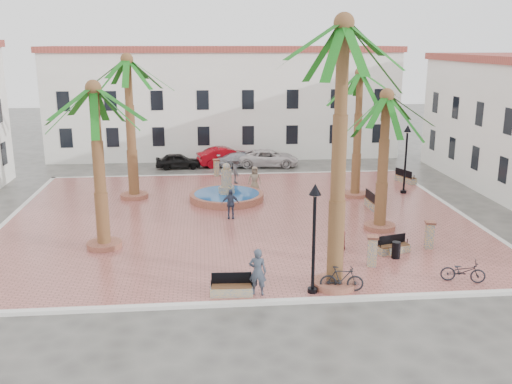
{
  "coord_description": "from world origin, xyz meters",
  "views": [
    {
      "loc": [
        -1.92,
        -31.13,
        9.85
      ],
      "look_at": [
        1.0,
        0.0,
        1.6
      ],
      "focal_mm": 40.0,
      "sensor_mm": 36.0,
      "label": 1
    }
  ],
  "objects_px": {
    "palm_s": "(343,52)",
    "pedestrian_fountain_b": "(230,204)",
    "bollard_n": "(216,167)",
    "car_black": "(178,161)",
    "car_red": "(226,157)",
    "litter_bin": "(396,250)",
    "bench_e": "(374,204)",
    "lamppost_e": "(406,147)",
    "pedestrian_north": "(236,170)",
    "bench_ne": "(405,179)",
    "palm_sw": "(95,108)",
    "cyclist_b": "(338,231)",
    "bench_s": "(232,289)",
    "bicycle_a": "(463,271)",
    "bicycle_b": "(342,279)",
    "palm_e": "(386,113)",
    "bollard_e": "(429,234)",
    "car_white": "(268,158)",
    "pedestrian_fountain_a": "(255,179)",
    "pedestrian_east": "(383,188)",
    "bollard_se": "(372,250)",
    "cyclist_a": "(258,272)",
    "car_silver": "(242,159)",
    "bench_se": "(393,248)",
    "lamppost_s": "(314,220)",
    "palm_nw": "(128,76)",
    "fountain": "(227,195)"
  },
  "relations": [
    {
      "from": "palm_e",
      "to": "bollard_e",
      "type": "xyz_separation_m",
      "value": [
        1.48,
        -3.13,
        -5.52
      ]
    },
    {
      "from": "bollard_n",
      "to": "car_black",
      "type": "bearing_deg",
      "value": 129.01
    },
    {
      "from": "bollard_se",
      "to": "pedestrian_fountain_a",
      "type": "bearing_deg",
      "value": 106.76
    },
    {
      "from": "bollard_e",
      "to": "bench_ne",
      "type": "bearing_deg",
      "value": 75.06
    },
    {
      "from": "bicycle_a",
      "to": "bicycle_b",
      "type": "bearing_deg",
      "value": 111.97
    },
    {
      "from": "bollard_se",
      "to": "lamppost_s",
      "type": "bearing_deg",
      "value": -141.63
    },
    {
      "from": "bench_s",
      "to": "bicycle_b",
      "type": "xyz_separation_m",
      "value": [
        4.42,
        -0.02,
        0.28
      ]
    },
    {
      "from": "palm_e",
      "to": "bench_se",
      "type": "relative_size",
      "value": 4.47
    },
    {
      "from": "bollard_e",
      "to": "palm_e",
      "type": "bearing_deg",
      "value": 115.38
    },
    {
      "from": "lamppost_e",
      "to": "pedestrian_north",
      "type": "bearing_deg",
      "value": 161.01
    },
    {
      "from": "car_red",
      "to": "bollard_se",
      "type": "bearing_deg",
      "value": -179.17
    },
    {
      "from": "palm_s",
      "to": "car_black",
      "type": "distance_m",
      "value": 26.59
    },
    {
      "from": "lamppost_e",
      "to": "cyclist_b",
      "type": "xyz_separation_m",
      "value": [
        -6.84,
        -10.1,
        -2.13
      ]
    },
    {
      "from": "bench_ne",
      "to": "bicycle_b",
      "type": "xyz_separation_m",
      "value": [
        -8.9,
        -17.61,
        0.26
      ]
    },
    {
      "from": "palm_sw",
      "to": "palm_s",
      "type": "distance_m",
      "value": 11.87
    },
    {
      "from": "palm_s",
      "to": "bollard_n",
      "type": "distance_m",
      "value": 22.52
    },
    {
      "from": "bollard_se",
      "to": "car_silver",
      "type": "distance_m",
      "value": 22.52
    },
    {
      "from": "car_red",
      "to": "car_black",
      "type": "bearing_deg",
      "value": 86.63
    },
    {
      "from": "bench_e",
      "to": "bench_ne",
      "type": "bearing_deg",
      "value": -36.37
    },
    {
      "from": "palm_sw",
      "to": "bench_s",
      "type": "xyz_separation_m",
      "value": [
        5.9,
        -6.06,
        -6.52
      ]
    },
    {
      "from": "bicycle_a",
      "to": "bollard_se",
      "type": "bearing_deg",
      "value": 74.99
    },
    {
      "from": "bench_e",
      "to": "pedestrian_fountain_a",
      "type": "distance_m",
      "value": 8.24
    },
    {
      "from": "palm_e",
      "to": "bollard_e",
      "type": "distance_m",
      "value": 6.51
    },
    {
      "from": "bicycle_b",
      "to": "fountain",
      "type": "bearing_deg",
      "value": 24.62
    },
    {
      "from": "bench_se",
      "to": "litter_bin",
      "type": "bearing_deg",
      "value": -114.77
    },
    {
      "from": "palm_nw",
      "to": "bench_e",
      "type": "height_order",
      "value": "palm_nw"
    },
    {
      "from": "pedestrian_east",
      "to": "lamppost_s",
      "type": "bearing_deg",
      "value": -17.74
    },
    {
      "from": "car_red",
      "to": "bench_ne",
      "type": "bearing_deg",
      "value": -133.96
    },
    {
      "from": "bench_e",
      "to": "bench_s",
      "type": "bearing_deg",
      "value": 137.69
    },
    {
      "from": "fountain",
      "to": "cyclist_a",
      "type": "bearing_deg",
      "value": -87.51
    },
    {
      "from": "bench_s",
      "to": "bench_e",
      "type": "height_order",
      "value": "bench_e"
    },
    {
      "from": "car_black",
      "to": "car_red",
      "type": "height_order",
      "value": "car_red"
    },
    {
      "from": "palm_s",
      "to": "pedestrian_fountain_b",
      "type": "bearing_deg",
      "value": 111.06
    },
    {
      "from": "cyclist_a",
      "to": "pedestrian_north",
      "type": "bearing_deg",
      "value": -78.03
    },
    {
      "from": "bench_e",
      "to": "cyclist_b",
      "type": "xyz_separation_m",
      "value": [
        -3.81,
        -6.61,
        0.64
      ]
    },
    {
      "from": "palm_s",
      "to": "pedestrian_fountain_a",
      "type": "xyz_separation_m",
      "value": [
        -1.86,
        15.43,
        -8.46
      ]
    },
    {
      "from": "bench_ne",
      "to": "pedestrian_east",
      "type": "xyz_separation_m",
      "value": [
        -3.06,
        -4.34,
        0.5
      ]
    },
    {
      "from": "lamppost_s",
      "to": "bench_e",
      "type": "bearing_deg",
      "value": 62.27
    },
    {
      "from": "palm_sw",
      "to": "bench_s",
      "type": "height_order",
      "value": "palm_sw"
    },
    {
      "from": "palm_e",
      "to": "car_silver",
      "type": "xyz_separation_m",
      "value": [
        -6.18,
        17.02,
        -5.74
      ]
    },
    {
      "from": "pedestrian_north",
      "to": "bench_ne",
      "type": "bearing_deg",
      "value": -97.6
    },
    {
      "from": "palm_e",
      "to": "bench_ne",
      "type": "height_order",
      "value": "palm_e"
    },
    {
      "from": "litter_bin",
      "to": "car_white",
      "type": "bearing_deg",
      "value": 99.35
    },
    {
      "from": "cyclist_a",
      "to": "bicycle_a",
      "type": "height_order",
      "value": "cyclist_a"
    },
    {
      "from": "palm_sw",
      "to": "cyclist_a",
      "type": "distance_m",
      "value": 10.9
    },
    {
      "from": "bicycle_b",
      "to": "palm_sw",
      "type": "bearing_deg",
      "value": 68.23
    },
    {
      "from": "palm_nw",
      "to": "palm_e",
      "type": "xyz_separation_m",
      "value": [
        13.8,
        -7.6,
        -1.5
      ]
    },
    {
      "from": "bench_e",
      "to": "pedestrian_fountain_a",
      "type": "relative_size",
      "value": 1.17
    },
    {
      "from": "pedestrian_east",
      "to": "car_red",
      "type": "bearing_deg",
      "value": -131.37
    },
    {
      "from": "litter_bin",
      "to": "bench_e",
      "type": "bearing_deg",
      "value": 80.26
    }
  ]
}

